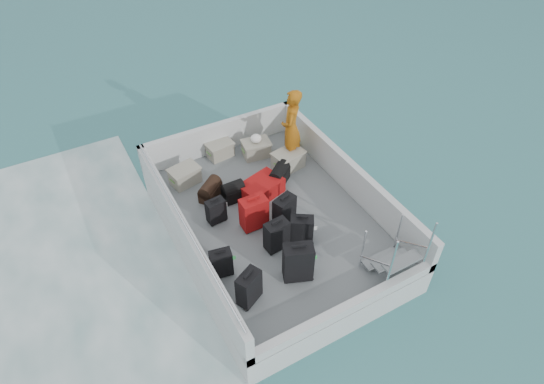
{
  "coord_description": "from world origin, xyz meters",
  "views": [
    {
      "loc": [
        -2.98,
        -5.37,
        6.88
      ],
      "look_at": [
        0.13,
        0.24,
        1.0
      ],
      "focal_mm": 30.0,
      "sensor_mm": 36.0,
      "label": 1
    }
  ],
  "objects": [
    {
      "name": "ground",
      "position": [
        0.0,
        0.0,
        0.0
      ],
      "size": [
        160.0,
        160.0,
        0.0
      ],
      "primitive_type": "plane",
      "color": "#1C5962",
      "rests_on": "ground"
    },
    {
      "name": "wake_foam",
      "position": [
        -4.8,
        0.0,
        0.0
      ],
      "size": [
        10.0,
        10.0,
        0.0
      ],
      "primitive_type": "plane",
      "color": "white",
      "rests_on": "ground"
    },
    {
      "name": "ferry_hull",
      "position": [
        0.0,
        0.0,
        0.3
      ],
      "size": [
        3.6,
        5.0,
        0.6
      ],
      "primitive_type": "cube",
      "color": "silver",
      "rests_on": "ground"
    },
    {
      "name": "deck",
      "position": [
        0.0,
        0.0,
        0.61
      ],
      "size": [
        3.3,
        4.7,
        0.02
      ],
      "primitive_type": "cube",
      "color": "slate",
      "rests_on": "ferry_hull"
    },
    {
      "name": "deck_fittings",
      "position": [
        0.35,
        -0.32,
        0.99
      ],
      "size": [
        3.6,
        5.0,
        0.9
      ],
      "color": "silver",
      "rests_on": "deck"
    },
    {
      "name": "suitcase_0",
      "position": [
        -1.24,
        -1.49,
        0.94
      ],
      "size": [
        0.47,
        0.39,
        0.64
      ],
      "primitive_type": "cube",
      "rotation": [
        0.0,
        0.0,
        0.47
      ],
      "color": "black",
      "rests_on": "deck"
    },
    {
      "name": "suitcase_1",
      "position": [
        -1.41,
        -0.8,
        0.89
      ],
      "size": [
        0.39,
        0.27,
        0.55
      ],
      "primitive_type": "cube",
      "rotation": [
        0.0,
        0.0,
        -0.18
      ],
      "color": "black",
      "rests_on": "deck"
    },
    {
      "name": "suitcase_2",
      "position": [
        -0.98,
        0.4,
        0.88
      ],
      "size": [
        0.37,
        0.24,
        0.51
      ],
      "primitive_type": "cube",
      "rotation": [
        0.0,
        0.0,
        0.09
      ],
      "color": "black",
      "rests_on": "deck"
    },
    {
      "name": "suitcase_3",
      "position": [
        -0.33,
        -1.46,
        0.99
      ],
      "size": [
        0.56,
        0.44,
        0.74
      ],
      "primitive_type": "cube",
      "rotation": [
        0.0,
        0.0,
        -0.38
      ],
      "color": "black",
      "rests_on": "deck"
    },
    {
      "name": "suitcase_4",
      "position": [
        -0.32,
        -0.73,
        0.93
      ],
      "size": [
        0.44,
        0.28,
        0.62
      ],
      "primitive_type": "cube",
      "rotation": [
        0.0,
        0.0,
        0.09
      ],
      "color": "black",
      "rests_on": "deck"
    },
    {
      "name": "suitcase_5",
      "position": [
        -0.42,
        -0.06,
        0.96
      ],
      "size": [
        0.49,
        0.3,
        0.67
      ],
      "primitive_type": "cube",
      "rotation": [
        0.0,
        0.0,
        -0.01
      ],
      "color": "maroon",
      "rests_on": "deck"
    },
    {
      "name": "suitcase_6",
      "position": [
        0.15,
        -0.81,
        0.91
      ],
      "size": [
        0.48,
        0.42,
        0.57
      ],
      "primitive_type": "cube",
      "rotation": [
        0.0,
        0.0,
        -0.56
      ],
      "color": "black",
      "rests_on": "deck"
    },
    {
      "name": "suitcase_7",
      "position": [
        0.13,
        -0.24,
        0.92
      ],
      "size": [
        0.48,
        0.37,
        0.59
      ],
      "primitive_type": "cube",
      "rotation": [
        0.0,
        0.0,
        0.33
      ],
      "color": "black",
      "rests_on": "deck"
    },
    {
      "name": "suitcase_8",
      "position": [
        0.1,
        0.65,
        0.79
      ],
      "size": [
        0.95,
        0.76,
        0.33
      ],
      "primitive_type": "cube",
      "rotation": [
        0.0,
        0.0,
        1.84
      ],
      "color": "maroon",
      "rests_on": "deck"
    },
    {
      "name": "duffel_0",
      "position": [
        -0.83,
        1.05,
        0.78
      ],
      "size": [
        0.57,
        0.54,
        0.32
      ],
      "primitive_type": null,
      "rotation": [
        0.0,
        0.0,
        0.68
      ],
      "color": "black",
      "rests_on": "deck"
    },
    {
      "name": "duffel_1",
      "position": [
        -0.44,
        0.8,
        0.78
      ],
      "size": [
        0.42,
        0.31,
        0.32
      ],
      "primitive_type": null,
      "rotation": [
        0.0,
        0.0,
        0.01
      ],
      "color": "black",
      "rests_on": "deck"
    },
    {
      "name": "duffel_2",
      "position": [
        0.61,
        0.8,
        0.78
      ],
      "size": [
        0.6,
        0.56,
        0.32
      ],
      "primitive_type": null,
      "rotation": [
        0.0,
        0.0,
        0.68
      ],
      "color": "black",
      "rests_on": "deck"
    },
    {
      "name": "crate_0",
      "position": [
        -1.1,
        1.73,
        0.79
      ],
      "size": [
        0.64,
        0.5,
        0.34
      ],
      "primitive_type": "cube",
      "rotation": [
        0.0,
        0.0,
        0.2
      ],
      "color": "#999885",
      "rests_on": "deck"
    },
    {
      "name": "crate_1",
      "position": [
        -0.1,
        2.2,
        0.78
      ],
      "size": [
        0.57,
        0.43,
        0.32
      ],
      "primitive_type": "cube",
      "rotation": [
        0.0,
        0.0,
        0.12
      ],
      "color": "#999885",
      "rests_on": "deck"
    },
    {
      "name": "crate_2",
      "position": [
        0.61,
        1.83,
        0.79
      ],
      "size": [
        0.62,
        0.47,
        0.34
      ],
      "primitive_type": "cube",
      "rotation": [
        0.0,
        0.0,
        -0.15
      ],
      "color": "#999885",
      "rests_on": "deck"
    },
    {
      "name": "crate_3",
      "position": [
        1.02,
        1.13,
        0.81
      ],
      "size": [
        0.69,
        0.54,
        0.37
      ],
      "primitive_type": "cube",
      "rotation": [
        0.0,
        0.0,
        0.19
      ],
      "color": "#999885",
      "rests_on": "deck"
    },
    {
      "name": "yellow_bag",
      "position": [
        1.45,
        1.69,
        0.73
      ],
      "size": [
        0.28,
        0.26,
        0.22
      ],
      "primitive_type": "ellipsoid",
      "color": "yellow",
      "rests_on": "deck"
    },
    {
      "name": "white_bag",
      "position": [
        0.61,
        1.83,
        1.05
      ],
      "size": [
        0.24,
        0.24,
        0.18
      ],
      "primitive_type": "ellipsoid",
      "color": "white",
      "rests_on": "crate_2"
    },
    {
      "name": "passenger",
      "position": [
        1.18,
        1.32,
        1.48
      ],
      "size": [
        0.71,
        0.75,
        1.72
      ],
      "primitive_type": "imported",
      "rotation": [
        0.0,
        0.0,
        -2.21
      ],
      "color": "orange",
      "rests_on": "deck"
    }
  ]
}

